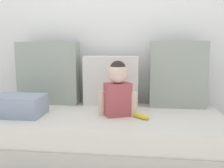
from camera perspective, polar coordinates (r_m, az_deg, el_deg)
ground_plane at (r=2.22m, az=-1.30°, el=-16.88°), size 12.00×12.00×0.00m
back_wall at (r=2.57m, az=0.46°, el=13.94°), size 5.14×0.10×2.38m
couch at (r=2.14m, az=-1.32°, el=-12.09°), size 1.94×0.87×0.40m
throw_pillow_left at (r=2.49m, az=-14.08°, el=2.40°), size 0.58×0.16×0.58m
throw_pillow_center at (r=2.35m, az=-0.19°, el=0.73°), size 0.50×0.16×0.46m
throw_pillow_right at (r=2.35m, az=14.56°, el=2.09°), size 0.49×0.16×0.59m
toddler at (r=1.99m, az=1.31°, el=-0.94°), size 0.31×0.20×0.44m
banana at (r=1.97m, az=6.46°, el=-7.16°), size 0.16×0.14×0.04m
folded_blanket at (r=2.17m, az=-20.26°, el=-4.53°), size 0.40×0.28×0.16m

